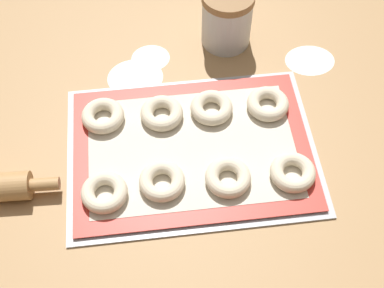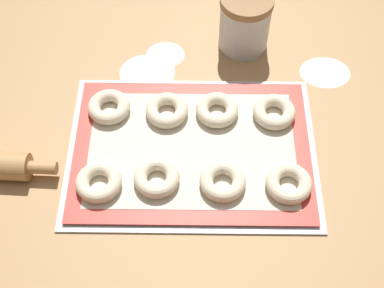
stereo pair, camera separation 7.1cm
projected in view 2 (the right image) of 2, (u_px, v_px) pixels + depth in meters
name	position (u px, v px, depth m)	size (l,w,h in m)	color
ground_plane	(192.00, 148.00, 1.01)	(2.80, 2.80, 0.00)	#A87F51
baking_tray	(192.00, 150.00, 1.00)	(0.46, 0.34, 0.01)	#B2B5BA
baking_mat	(192.00, 148.00, 1.00)	(0.44, 0.31, 0.00)	red
bagel_front_far_left	(99.00, 182.00, 0.94)	(0.08, 0.08, 0.02)	beige
bagel_front_mid_left	(157.00, 178.00, 0.94)	(0.08, 0.08, 0.02)	beige
bagel_front_mid_right	(223.00, 181.00, 0.94)	(0.08, 0.08, 0.02)	beige
bagel_front_far_right	(289.00, 183.00, 0.94)	(0.08, 0.08, 0.02)	beige
bagel_back_far_left	(109.00, 107.00, 1.03)	(0.08, 0.08, 0.02)	beige
bagel_back_mid_left	(167.00, 110.00, 1.03)	(0.08, 0.08, 0.02)	beige
bagel_back_mid_right	(217.00, 110.00, 1.03)	(0.08, 0.08, 0.02)	beige
bagel_back_far_right	(274.00, 112.00, 1.03)	(0.08, 0.08, 0.02)	beige
flour_canister	(245.00, 22.00, 1.11)	(0.11, 0.11, 0.13)	silver
flour_patch_near	(165.00, 54.00, 1.14)	(0.08, 0.08, 0.00)	white
flour_patch_far	(147.00, 72.00, 1.11)	(0.12, 0.10, 0.00)	white
flour_patch_side	(325.00, 72.00, 1.11)	(0.11, 0.09, 0.00)	white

